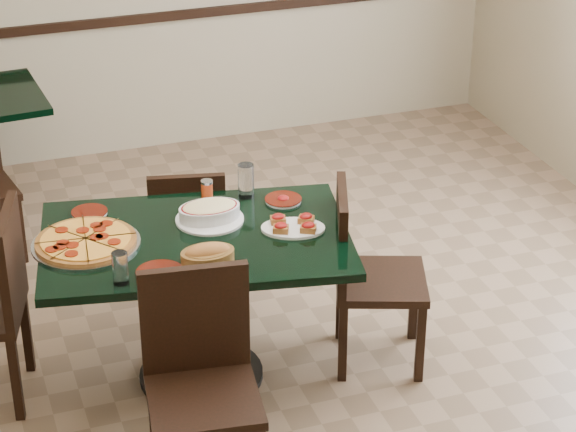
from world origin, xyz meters
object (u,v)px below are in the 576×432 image
object	(u,v)px
lasagna_casserole	(209,212)
bread_basket	(208,255)
main_table	(197,272)
chair_far	(188,233)
chair_right	(364,268)
pepperoni_pizza	(86,241)
chair_near	(200,371)
bruschetta_platter	(293,225)

from	to	relation	value
lasagna_casserole	bread_basket	distance (m)	0.39
main_table	bread_basket	xyz separation A→B (m)	(-0.01, -0.25, 0.22)
chair_far	lasagna_casserole	size ratio (longest dim) A/B	2.59
main_table	chair_right	size ratio (longest dim) A/B	1.66
chair_far	lasagna_casserole	xyz separation A→B (m)	(-0.01, -0.48, 0.35)
chair_far	pepperoni_pizza	world-z (taller)	chair_far
chair_near	bread_basket	distance (m)	0.52
lasagna_casserole	bread_basket	world-z (taller)	bread_basket
main_table	chair_far	size ratio (longest dim) A/B	1.85
chair_far	bread_basket	world-z (taller)	bread_basket
main_table	pepperoni_pizza	size ratio (longest dim) A/B	3.14
chair_right	bruschetta_platter	bearing A→B (deg)	107.16
chair_far	lasagna_casserole	distance (m)	0.60
chair_far	chair_near	size ratio (longest dim) A/B	0.86
chair_near	lasagna_casserole	world-z (taller)	chair_near
main_table	chair_near	distance (m)	0.69
chair_right	lasagna_casserole	world-z (taller)	chair_right
chair_far	chair_near	xyz separation A→B (m)	(-0.28, -1.27, 0.08)
chair_near	bread_basket	size ratio (longest dim) A/B	4.04
chair_far	chair_near	distance (m)	1.30
chair_right	bruschetta_platter	world-z (taller)	chair_right
chair_far	bread_basket	xyz separation A→B (m)	(-0.12, -0.85, 0.35)
chair_right	pepperoni_pizza	distance (m)	1.27
chair_near	bread_basket	world-z (taller)	chair_near
chair_near	pepperoni_pizza	xyz separation A→B (m)	(-0.30, 0.75, 0.25)
main_table	bread_basket	size ratio (longest dim) A/B	6.44
chair_right	bruschetta_platter	size ratio (longest dim) A/B	2.67
bread_basket	chair_right	bearing A→B (deg)	11.43
pepperoni_pizza	bruschetta_platter	distance (m)	0.91
chair_right	pepperoni_pizza	world-z (taller)	chair_right
chair_far	bruschetta_platter	size ratio (longest dim) A/B	2.39
chair_far	chair_right	distance (m)	0.96
pepperoni_pizza	bruschetta_platter	world-z (taller)	bruschetta_platter
chair_far	pepperoni_pizza	bearing A→B (deg)	54.57
lasagna_casserole	bruschetta_platter	distance (m)	0.39
chair_far	bread_basket	size ratio (longest dim) A/B	3.48
bread_basket	bruschetta_platter	distance (m)	0.47
chair_near	pepperoni_pizza	distance (m)	0.84
chair_near	chair_right	world-z (taller)	chair_near
chair_near	bruschetta_platter	distance (m)	0.87
lasagna_casserole	bread_basket	size ratio (longest dim) A/B	1.34
chair_near	chair_right	xyz separation A→B (m)	(0.93, 0.57, -0.02)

